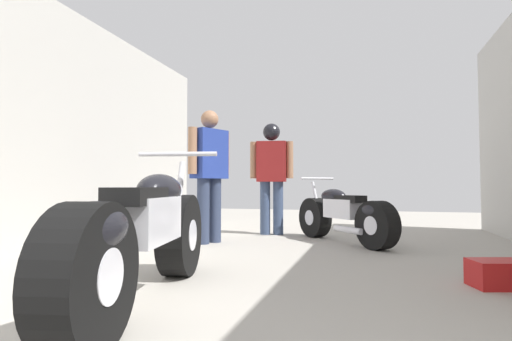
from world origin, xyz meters
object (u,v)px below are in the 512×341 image
mechanic_in_blue (209,168)px  red_toolbox (498,274)px  motorcycle_maroon_cruiser (145,236)px  mechanic_with_helmet (272,168)px  motorcycle_black_naked (344,215)px

mechanic_in_blue → red_toolbox: (2.80, -1.47, -0.85)m
motorcycle_maroon_cruiser → mechanic_with_helmet: (-0.09, 3.59, 0.58)m
red_toolbox → mechanic_with_helmet: bearing=131.4°
motorcycle_maroon_cruiser → motorcycle_black_naked: size_ratio=1.42×
motorcycle_maroon_cruiser → mechanic_with_helmet: size_ratio=1.26×
motorcycle_maroon_cruiser → motorcycle_black_naked: bearing=71.4°
red_toolbox → mechanic_in_blue: bearing=152.3°
mechanic_with_helmet → motorcycle_black_naked: bearing=-29.5°
motorcycle_black_naked → mechanic_in_blue: 1.80m
motorcycle_maroon_cruiser → mechanic_in_blue: 2.64m
mechanic_in_blue → red_toolbox: bearing=-27.7°
motorcycle_black_naked → red_toolbox: (1.17, -1.94, -0.25)m
motorcycle_black_naked → mechanic_in_blue: mechanic_in_blue is taller
motorcycle_black_naked → mechanic_with_helmet: (-1.09, 0.62, 0.64)m
motorcycle_black_naked → mechanic_in_blue: (-1.64, -0.47, 0.60)m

